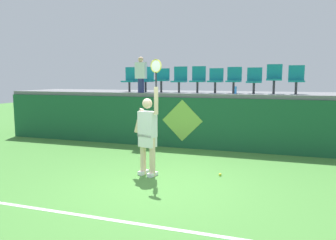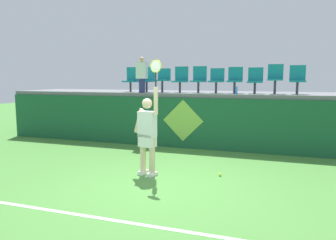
% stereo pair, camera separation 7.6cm
% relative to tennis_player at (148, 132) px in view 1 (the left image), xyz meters
% --- Properties ---
extents(ground_plane, '(40.00, 40.00, 0.00)m').
position_rel_tennis_player_xyz_m(ground_plane, '(0.50, -0.64, -0.96)').
color(ground_plane, '#478438').
extents(court_back_wall, '(13.93, 0.20, 1.55)m').
position_rel_tennis_player_xyz_m(court_back_wall, '(0.50, 3.06, -0.18)').
color(court_back_wall, '#195633').
rests_on(court_back_wall, ground_plane).
extents(spectator_platform, '(13.93, 2.45, 0.12)m').
position_rel_tennis_player_xyz_m(spectator_platform, '(0.50, 4.23, 0.65)').
color(spectator_platform, slate).
rests_on(spectator_platform, court_back_wall).
extents(court_baseline_stripe, '(12.54, 0.08, 0.01)m').
position_rel_tennis_player_xyz_m(court_baseline_stripe, '(0.50, -2.31, -0.95)').
color(court_baseline_stripe, white).
rests_on(court_baseline_stripe, ground_plane).
extents(tennis_player, '(0.73, 0.36, 2.52)m').
position_rel_tennis_player_xyz_m(tennis_player, '(0.00, 0.00, 0.00)').
color(tennis_player, white).
rests_on(tennis_player, ground_plane).
extents(tennis_ball, '(0.07, 0.07, 0.07)m').
position_rel_tennis_player_xyz_m(tennis_ball, '(1.52, 0.44, -0.92)').
color(tennis_ball, '#D1E533').
rests_on(tennis_ball, ground_plane).
extents(water_bottle, '(0.06, 0.06, 0.22)m').
position_rel_tennis_player_xyz_m(water_bottle, '(1.47, 3.26, 0.82)').
color(water_bottle, '#338CE5').
rests_on(water_bottle, spectator_platform).
extents(stadium_chair_0, '(0.44, 0.42, 0.84)m').
position_rel_tennis_player_xyz_m(stadium_chair_0, '(-2.13, 3.71, 1.16)').
color(stadium_chair_0, '#38383D').
rests_on(stadium_chair_0, spectator_platform).
extents(stadium_chair_1, '(0.44, 0.42, 0.84)m').
position_rel_tennis_player_xyz_m(stadium_chair_1, '(-1.54, 3.71, 1.16)').
color(stadium_chair_1, '#38383D').
rests_on(stadium_chair_1, spectator_platform).
extents(stadium_chair_2, '(0.44, 0.42, 0.78)m').
position_rel_tennis_player_xyz_m(stadium_chair_2, '(-0.98, 3.69, 1.16)').
color(stadium_chair_2, '#38383D').
rests_on(stadium_chair_2, spectator_platform).
extents(stadium_chair_3, '(0.44, 0.42, 0.84)m').
position_rel_tennis_player_xyz_m(stadium_chair_3, '(-0.38, 3.71, 1.16)').
color(stadium_chair_3, '#38383D').
rests_on(stadium_chair_3, spectator_platform).
extents(stadium_chair_4, '(0.44, 0.42, 0.84)m').
position_rel_tennis_player_xyz_m(stadium_chair_4, '(0.23, 3.70, 1.16)').
color(stadium_chair_4, '#38383D').
rests_on(stadium_chair_4, spectator_platform).
extents(stadium_chair_5, '(0.44, 0.42, 0.77)m').
position_rel_tennis_player_xyz_m(stadium_chair_5, '(0.80, 3.70, 1.14)').
color(stadium_chair_5, '#38383D').
rests_on(stadium_chair_5, spectator_platform).
extents(stadium_chair_6, '(0.44, 0.42, 0.81)m').
position_rel_tennis_player_xyz_m(stadium_chair_6, '(1.36, 3.70, 1.15)').
color(stadium_chair_6, '#38383D').
rests_on(stadium_chair_6, spectator_platform).
extents(stadium_chair_7, '(0.44, 0.42, 0.78)m').
position_rel_tennis_player_xyz_m(stadium_chair_7, '(1.96, 3.70, 1.13)').
color(stadium_chair_7, '#38383D').
rests_on(stadium_chair_7, spectator_platform).
extents(stadium_chair_8, '(0.44, 0.42, 0.87)m').
position_rel_tennis_player_xyz_m(stadium_chair_8, '(2.53, 3.70, 1.20)').
color(stadium_chair_8, '#38383D').
rests_on(stadium_chair_8, spectator_platform).
extents(stadium_chair_9, '(0.44, 0.42, 0.84)m').
position_rel_tennis_player_xyz_m(stadium_chair_9, '(3.14, 3.70, 1.17)').
color(stadium_chair_9, '#38383D').
rests_on(stadium_chair_9, spectator_platform).
extents(spectator_0, '(0.34, 0.20, 1.14)m').
position_rel_tennis_player_xyz_m(spectator_0, '(-1.54, 3.24, 1.30)').
color(spectator_0, navy).
rests_on(spectator_0, spectator_platform).
extents(wall_signage_mount, '(1.27, 0.01, 1.49)m').
position_rel_tennis_player_xyz_m(wall_signage_mount, '(-0.07, 2.96, -0.95)').
color(wall_signage_mount, '#195633').
rests_on(wall_signage_mount, ground_plane).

